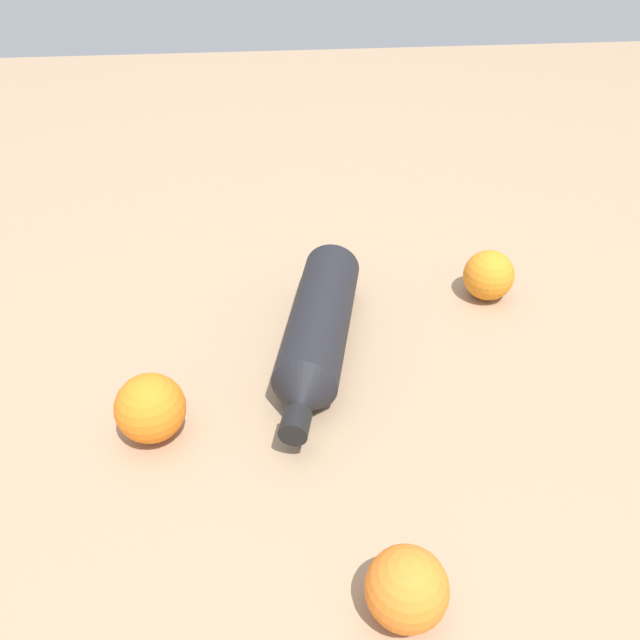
{
  "coord_description": "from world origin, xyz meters",
  "views": [
    {
      "loc": [
        -0.52,
        0.03,
        0.47
      ],
      "look_at": [
        0.03,
        -0.02,
        0.03
      ],
      "focal_mm": 35.89,
      "sensor_mm": 36.0,
      "label": 1
    }
  ],
  "objects_px": {
    "orange_1": "(489,275)",
    "orange_2": "(407,589)",
    "water_bottle": "(317,332)",
    "orange_0": "(150,408)"
  },
  "relations": [
    {
      "from": "orange_1",
      "to": "orange_2",
      "type": "height_order",
      "value": "same"
    },
    {
      "from": "water_bottle",
      "to": "orange_0",
      "type": "height_order",
      "value": "same"
    },
    {
      "from": "orange_0",
      "to": "orange_1",
      "type": "relative_size",
      "value": 1.08
    },
    {
      "from": "water_bottle",
      "to": "orange_1",
      "type": "distance_m",
      "value": 0.24
    },
    {
      "from": "orange_0",
      "to": "orange_2",
      "type": "xyz_separation_m",
      "value": [
        -0.2,
        -0.2,
        -0.0
      ]
    },
    {
      "from": "orange_2",
      "to": "water_bottle",
      "type": "bearing_deg",
      "value": 7.4
    },
    {
      "from": "water_bottle",
      "to": "orange_2",
      "type": "xyz_separation_m",
      "value": [
        -0.29,
        -0.04,
        -0.0
      ]
    },
    {
      "from": "water_bottle",
      "to": "orange_1",
      "type": "xyz_separation_m",
      "value": [
        0.09,
        -0.22,
        -0.0
      ]
    },
    {
      "from": "orange_1",
      "to": "orange_2",
      "type": "distance_m",
      "value": 0.43
    },
    {
      "from": "orange_1",
      "to": "orange_0",
      "type": "bearing_deg",
      "value": 116.48
    }
  ]
}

